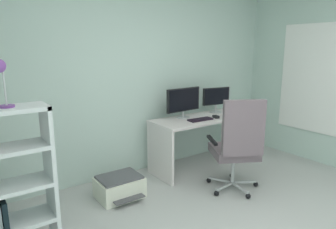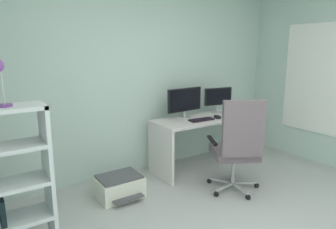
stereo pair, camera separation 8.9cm
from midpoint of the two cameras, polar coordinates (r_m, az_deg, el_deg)
name	(u,v)px [view 2 (the right image)]	position (r m, az deg, el deg)	size (l,w,h in m)	color
wall_back	(127,73)	(4.01, -6.99, 7.73)	(4.87, 0.10, 2.69)	silver
desk	(203,131)	(4.28, 7.10, -3.06)	(1.43, 0.58, 0.72)	silver
monitor_main	(185,101)	(4.13, 3.75, 2.56)	(0.56, 0.18, 0.41)	#B2B5B7
monitor_secondary	(218,98)	(4.53, 9.89, 3.07)	(0.44, 0.18, 0.37)	#B2B5B7
keyboard	(201,120)	(4.05, 6.89, -0.97)	(0.34, 0.13, 0.02)	black
computer_mouse	(217,117)	(4.21, 9.80, -0.47)	(0.06, 0.10, 0.03)	black
office_chair	(238,145)	(3.56, 13.55, -5.49)	(0.68, 0.71, 1.13)	#B7BABC
printer	(119,186)	(3.60, -8.33, -13.08)	(0.50, 0.46, 0.25)	silver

